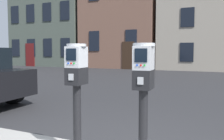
# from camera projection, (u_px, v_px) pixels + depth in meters

# --- Properties ---
(parking_meter_near_kerb) EXTENTS (0.23, 0.26, 1.26)m
(parking_meter_near_kerb) POSITION_uv_depth(u_px,v_px,m) (77.00, 79.00, 2.71)
(parking_meter_near_kerb) COLOR black
(parking_meter_near_kerb) RESTS_ON sidewalk_slab
(parking_meter_twin_adjacent) EXTENTS (0.23, 0.26, 1.26)m
(parking_meter_twin_adjacent) POSITION_uv_depth(u_px,v_px,m) (143.00, 83.00, 2.40)
(parking_meter_twin_adjacent) COLOR black
(parking_meter_twin_adjacent) RESTS_ON sidewalk_slab
(townhouse_grey_stucco) EXTENTS (7.51, 5.60, 9.29)m
(townhouse_grey_stucco) POSITION_uv_depth(u_px,v_px,m) (58.00, 18.00, 24.26)
(townhouse_grey_stucco) COLOR #4C564C
(townhouse_grey_stucco) RESTS_ON ground_plane
(townhouse_green_painted) EXTENTS (8.75, 5.40, 9.45)m
(townhouse_green_painted) POSITION_uv_depth(u_px,v_px,m) (223.00, 5.00, 17.99)
(townhouse_green_painted) COLOR #9E9384
(townhouse_green_painted) RESTS_ON ground_plane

